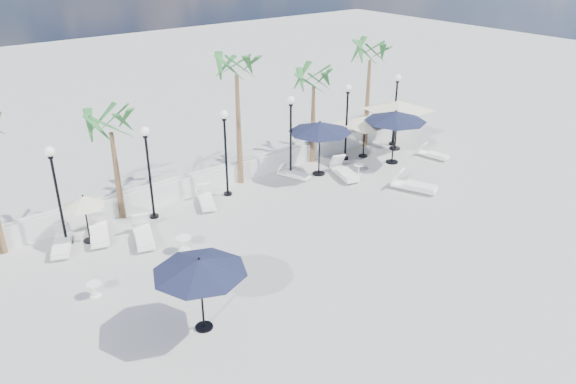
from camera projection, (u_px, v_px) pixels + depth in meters
ground at (325, 256)px, 19.98m from camera, size 100.00×100.00×0.00m
balustrade at (216, 178)px, 25.16m from camera, size 26.00×0.30×1.01m
lamppost_1 at (55, 183)px, 19.71m from camera, size 0.36×0.36×3.84m
lamppost_2 at (148, 160)px, 21.65m from camera, size 0.36×0.36×3.84m
lamppost_3 at (225, 141)px, 23.59m from camera, size 0.36×0.36×3.84m
lamppost_4 at (291, 125)px, 25.53m from camera, size 0.36×0.36×3.84m
lamppost_5 at (347, 112)px, 27.47m from camera, size 0.36×0.36×3.84m
lamppost_6 at (396, 100)px, 29.41m from camera, size 0.36×0.36×3.84m
palm_1 at (111, 129)px, 21.14m from camera, size 2.60×2.60×4.70m
palm_2 at (236, 72)px, 23.72m from camera, size 2.60×2.60×6.10m
palm_3 at (314, 84)px, 26.59m from camera, size 2.60×2.60×4.90m
palm_4 at (370, 57)px, 28.32m from camera, size 2.60×2.60×5.70m
lounger_0 at (62, 244)px, 20.32m from camera, size 1.26×1.94×0.69m
lounger_1 at (99, 232)px, 21.08m from camera, size 1.23×2.12×0.76m
lounger_2 at (143, 235)px, 20.87m from camera, size 1.22×2.09×0.75m
lounger_3 at (206, 200)px, 23.66m from camera, size 1.20×1.89×0.68m
lounger_4 at (294, 173)px, 26.28m from camera, size 1.02×1.70×0.61m
lounger_5 at (414, 185)px, 24.96m from camera, size 1.42×2.14×0.77m
lounger_6 at (344, 172)px, 26.33m from camera, size 1.24×2.16×0.77m
lounger_7 at (433, 154)px, 28.60m from camera, size 0.83×1.69×0.61m
side_table_0 at (184, 243)px, 20.19m from camera, size 0.57×0.57×0.55m
side_table_1 at (94, 288)px, 17.69m from camera, size 0.48×0.48×0.46m
side_table_2 at (359, 168)px, 26.66m from camera, size 0.48×0.48×0.47m
parasol_navy_left at (199, 266)px, 15.48m from camera, size 2.72×2.72×2.40m
parasol_navy_mid at (320, 127)px, 25.75m from camera, size 2.96×2.96×2.65m
parasol_navy_right at (396, 116)px, 27.07m from camera, size 3.04×3.04×2.72m
parasol_cream_sq_a at (365, 118)px, 27.99m from camera, size 4.50×4.50×2.21m
parasol_cream_sq_b at (399, 102)px, 28.75m from camera, size 5.51×5.51×2.76m
parasol_cream_small at (84, 202)px, 20.28m from camera, size 1.55×1.55×1.91m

